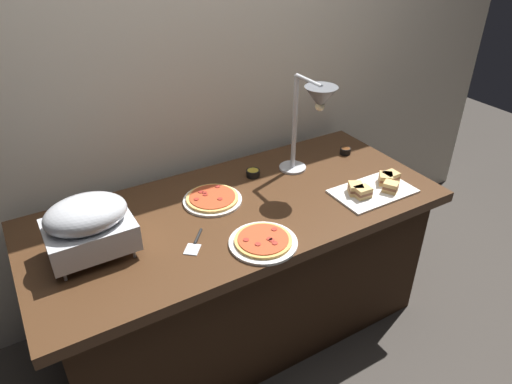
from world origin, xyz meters
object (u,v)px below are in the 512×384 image
object	(u,v)px
sauce_cup_near	(345,151)
sauce_cup_far	(253,173)
heat_lamp	(315,107)
sandwich_platter	(375,188)
pizza_plate_center	(212,199)
chafing_dish	(88,224)
pizza_plate_front	(263,241)
serving_spatula	(195,243)

from	to	relation	value
sauce_cup_near	sauce_cup_far	world-z (taller)	same
heat_lamp	sandwich_platter	bearing A→B (deg)	-48.86
pizza_plate_center	sauce_cup_far	bearing A→B (deg)	20.99
chafing_dish	sauce_cup_far	distance (m)	0.89
sandwich_platter	sauce_cup_far	bearing A→B (deg)	135.08
pizza_plate_front	sandwich_platter	xyz separation A→B (m)	(0.67, 0.08, 0.01)
chafing_dish	pizza_plate_center	bearing A→B (deg)	10.77
heat_lamp	sauce_cup_near	size ratio (longest dim) A/B	8.47
heat_lamp	sauce_cup_far	size ratio (longest dim) A/B	7.28
chafing_dish	sandwich_platter	size ratio (longest dim) A/B	0.84
sandwich_platter	serving_spatula	size ratio (longest dim) A/B	2.57
sauce_cup_near	serving_spatula	size ratio (longest dim) A/B	0.39
chafing_dish	pizza_plate_front	xyz separation A→B (m)	(0.61, -0.29, -0.13)
sandwich_platter	sauce_cup_near	distance (m)	0.41
sauce_cup_near	pizza_plate_center	bearing A→B (deg)	-175.76
heat_lamp	pizza_plate_front	world-z (taller)	heat_lamp
chafing_dish	pizza_plate_front	distance (m)	0.68
sauce_cup_near	sauce_cup_far	distance (m)	0.57
heat_lamp	serving_spatula	size ratio (longest dim) A/B	3.34
chafing_dish	sauce_cup_near	distance (m)	1.43
chafing_dish	sauce_cup_far	size ratio (longest dim) A/B	4.68
chafing_dish	serving_spatula	world-z (taller)	chafing_dish
pizza_plate_front	sauce_cup_near	bearing A→B (deg)	29.37
pizza_plate_front	sauce_cup_near	distance (m)	0.93
sauce_cup_far	serving_spatula	xyz separation A→B (m)	(-0.48, -0.36, -0.02)
heat_lamp	pizza_plate_center	bearing A→B (deg)	170.93
chafing_dish	sandwich_platter	xyz separation A→B (m)	(1.28, -0.21, -0.12)
pizza_plate_front	pizza_plate_center	size ratio (longest dim) A/B	1.03
sandwich_platter	serving_spatula	xyz separation A→B (m)	(-0.91, 0.07, -0.02)
heat_lamp	serving_spatula	xyz separation A→B (m)	(-0.70, -0.17, -0.39)
chafing_dish	heat_lamp	bearing A→B (deg)	1.53
heat_lamp	sauce_cup_near	distance (m)	0.53
heat_lamp	pizza_plate_center	world-z (taller)	heat_lamp
chafing_dish	pizza_plate_center	size ratio (longest dim) A/B	1.19
sandwich_platter	chafing_dish	bearing A→B (deg)	170.66
heat_lamp	serving_spatula	world-z (taller)	heat_lamp
pizza_plate_center	sandwich_platter	size ratio (longest dim) A/B	0.70
serving_spatula	sauce_cup_near	bearing A→B (deg)	16.64
heat_lamp	sauce_cup_near	bearing A→B (deg)	22.36
pizza_plate_front	sandwich_platter	bearing A→B (deg)	6.36
sauce_cup_near	sandwich_platter	bearing A→B (deg)	-109.88
sandwich_platter	serving_spatula	distance (m)	0.91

